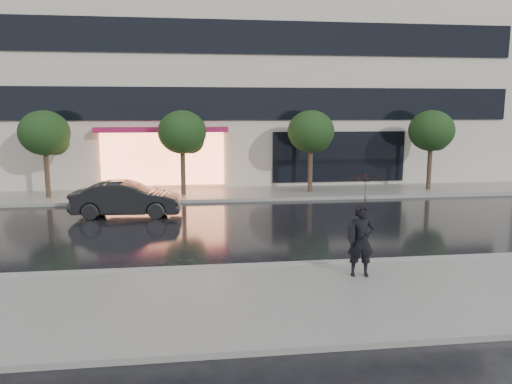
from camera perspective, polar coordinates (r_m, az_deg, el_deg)
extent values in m
plane|color=black|center=(13.91, 3.84, -7.37)|extent=(120.00, 120.00, 0.00)
cube|color=slate|center=(10.90, 7.28, -11.91)|extent=(60.00, 4.50, 0.12)
cube|color=slate|center=(23.78, -1.02, -0.16)|extent=(60.00, 3.50, 0.12)
cube|color=gray|center=(12.95, 4.72, -8.33)|extent=(60.00, 0.25, 0.14)
cube|color=gray|center=(22.07, -0.50, -0.89)|extent=(60.00, 0.25, 0.14)
cube|color=beige|center=(31.56, -2.75, 18.48)|extent=(30.00, 12.00, 18.00)
cube|color=black|center=(25.14, -1.49, 10.05)|extent=(28.00, 0.12, 1.60)
cube|color=black|center=(25.38, -1.52, 17.30)|extent=(28.00, 0.12, 1.60)
cube|color=#FF8C59|center=(25.12, -10.59, 3.73)|extent=(6.00, 0.10, 2.60)
cube|color=#921645|center=(24.70, -10.73, 7.01)|extent=(6.40, 0.70, 0.25)
cube|color=black|center=(26.25, 9.48, 4.00)|extent=(7.00, 0.10, 2.60)
cylinder|color=#33261C|center=(24.08, -22.75, 1.72)|extent=(0.22, 0.22, 2.20)
ellipsoid|color=black|center=(23.93, -23.04, 6.24)|extent=(2.20, 2.20, 1.98)
sphere|color=black|center=(24.04, -21.93, 5.36)|extent=(1.20, 1.20, 1.20)
cylinder|color=#33261C|center=(23.24, -8.33, 2.10)|extent=(0.22, 0.22, 2.20)
ellipsoid|color=black|center=(23.08, -8.44, 6.79)|extent=(2.20, 2.20, 1.98)
sphere|color=black|center=(23.29, -7.42, 5.85)|extent=(1.20, 1.20, 1.20)
cylinder|color=#33261C|center=(23.91, 6.21, 2.35)|extent=(0.22, 0.22, 2.20)
ellipsoid|color=black|center=(23.76, 6.29, 6.90)|extent=(2.20, 2.20, 1.98)
sphere|color=black|center=(24.07, 7.09, 5.97)|extent=(1.20, 1.20, 1.20)
cylinder|color=#33261C|center=(26.00, 19.18, 2.45)|extent=(0.22, 0.22, 2.20)
ellipsoid|color=black|center=(25.85, 19.41, 6.63)|extent=(2.20, 2.20, 1.98)
sphere|color=black|center=(26.23, 19.95, 5.76)|extent=(1.20, 1.20, 1.20)
imported|color=black|center=(19.49, -14.54, -0.77)|extent=(4.16, 1.69, 1.34)
imported|color=black|center=(12.00, 11.93, -5.45)|extent=(0.67, 0.49, 1.71)
imported|color=#360C09|center=(11.77, 12.39, -0.08)|extent=(1.12, 1.14, 0.91)
cylinder|color=black|center=(11.87, 12.30, -2.52)|extent=(0.02, 0.02, 0.85)
cube|color=black|center=(11.84, 10.83, -4.58)|extent=(0.16, 0.33, 0.36)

